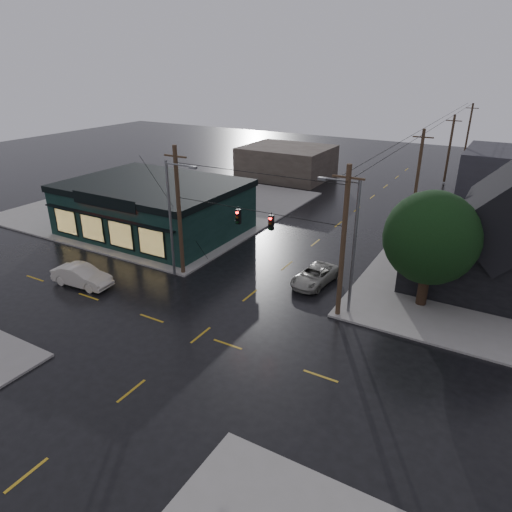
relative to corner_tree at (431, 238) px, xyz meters
The scene contains 16 objects.
ground_plane 16.15m from the corner_tree, 135.85° to the right, with size 160.00×160.00×0.00m, color black.
sidewalk_nw 32.76m from the corner_tree, 163.30° to the left, with size 28.00×28.00×0.15m, color gray.
pizza_shop 26.23m from the corner_tree, behind, with size 16.30×12.34×4.90m.
ne_building 7.48m from the corner_tree, 57.71° to the left, with size 12.60×11.60×8.75m.
corner_tree is the anchor object (origin of this frame).
utility_pole_nw 18.70m from the corner_tree, 166.53° to the right, with size 2.00×0.32×10.15m, color #332016, non-canonical shape.
utility_pole_ne 7.95m from the corner_tree, 137.11° to the right, with size 2.00×0.32×10.15m, color #332016, non-canonical shape.
utility_pole_far_a 18.58m from the corner_tree, 104.63° to the left, with size 2.00×0.32×9.65m, color #332016, non-canonical shape.
utility_pole_far_b 37.91m from the corner_tree, 96.90° to the left, with size 2.00×0.32×9.15m, color #332016, non-canonical shape.
utility_pole_far_c 57.70m from the corner_tree, 94.51° to the left, with size 2.00×0.32×9.15m, color #332016, non-canonical shape.
span_signal_assembly 11.72m from the corner_tree, 158.98° to the right, with size 13.00×0.48×1.23m.
streetlight_nw 19.15m from the corner_tree, 164.63° to the right, with size 5.40×0.30×9.15m, color slate, non-canonical shape.
streetlight_ne 7.32m from the corner_tree, 138.96° to the right, with size 5.40×0.30×9.15m, color slate, non-canonical shape.
bg_building_west 38.63m from the corner_tree, 130.49° to the left, with size 12.00×10.00×4.40m, color #3B302A.
sedan_cream 25.10m from the corner_tree, 157.10° to the right, with size 1.67×4.79×1.58m, color beige.
suv_silver 8.90m from the corner_tree, behind, with size 2.17×4.72×1.31m, color gray.
Camera 1 is at (15.00, -19.10, 15.68)m, focal length 32.00 mm.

